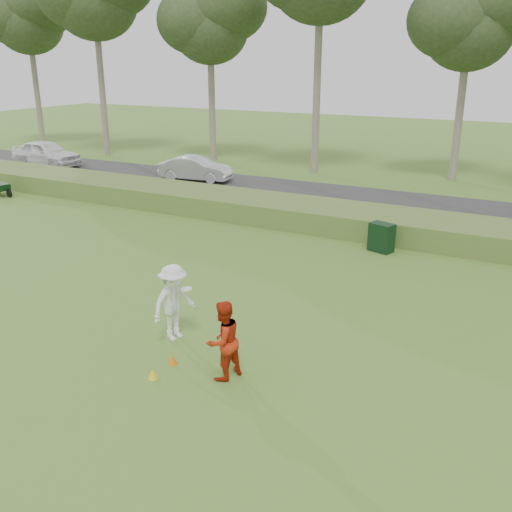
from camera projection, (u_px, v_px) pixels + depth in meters
The scene contains 14 objects.
ground at pixel (177, 356), 13.52m from camera, with size 120.00×120.00×0.00m, color #436F25.
reed_strip at pixel (347, 219), 23.38m from camera, with size 80.00×3.00×0.90m, color #4C6A2A.
park_road at pixel (381, 203), 27.69m from camera, with size 80.00×6.00×0.06m, color #2D2D2D.
tree_0 at pixel (28, 16), 43.23m from camera, with size 6.76×6.76×13.00m.
tree_2 at pixel (210, 21), 36.80m from camera, with size 6.50×6.50×12.00m.
tree_4 at pixel (470, 21), 30.25m from camera, with size 6.24×6.24×11.50m.
player_white at pixel (174, 302), 14.10m from camera, with size 1.05×1.41×1.96m.
player_red at pixel (223, 340), 12.35m from camera, with size 0.88×0.69×1.81m, color red.
cone_orange at pixel (173, 359), 13.16m from camera, with size 0.22×0.22×0.24m, color orange.
cone_yellow at pixel (153, 374), 12.56m from camera, with size 0.22×0.22×0.24m, color yellow.
utility_cabinet at pixel (381, 237), 20.72m from camera, with size 0.85×0.53×1.06m, color black.
wheelbarrow at pixel (1, 187), 29.11m from camera, with size 1.36×0.76×0.65m.
car_left at pixel (46, 153), 36.86m from camera, with size 1.95×4.85×1.65m, color white.
car_mid at pixel (196, 169), 32.51m from camera, with size 1.45×4.16×1.37m, color silver.
Camera 1 is at (7.28, -9.71, 6.69)m, focal length 40.00 mm.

